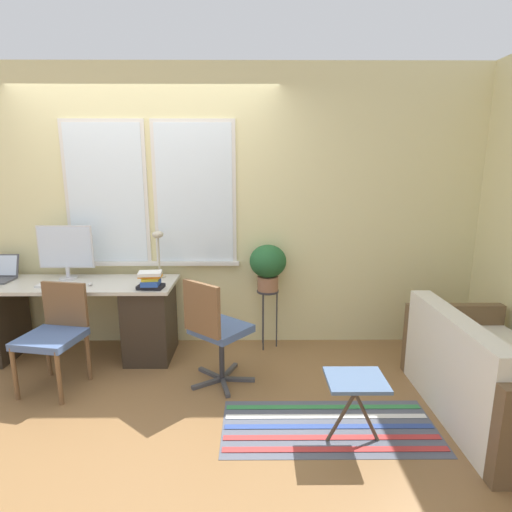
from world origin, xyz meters
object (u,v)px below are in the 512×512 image
mouse (90,284)px  folding_stool (356,385)px  monitor (66,249)px  potted_plant (268,264)px  keyboard (59,285)px  book_stack (151,280)px  couch_loveseat (492,381)px  desk_lamp (158,244)px  plant_stand (268,299)px  office_chair_swivel (215,329)px  desk_chair_wooden (55,332)px

mouse → folding_stool: (2.10, -1.13, -0.34)m
monitor → potted_plant: monitor is taller
keyboard → book_stack: size_ratio=1.61×
couch_loveseat → folding_stool: bearing=104.7°
folding_stool → desk_lamp: bearing=137.5°
folding_stool → book_stack: bearing=145.9°
monitor → mouse: 0.46m
book_stack → plant_stand: book_stack is taller
office_chair_swivel → plant_stand: size_ratio=1.52×
office_chair_swivel → couch_loveseat: (2.00, -0.44, -0.22)m
book_stack → folding_stool: 1.90m
keyboard → book_stack: bearing=-4.8°
monitor → folding_stool: monitor is taller
mouse → couch_loveseat: bearing=-15.2°
desk_lamp → desk_chair_wooden: desk_lamp is taller
office_chair_swivel → plant_stand: office_chair_swivel is taller
book_stack → plant_stand: 1.14m
desk_lamp → couch_loveseat: desk_lamp is taller
keyboard → couch_loveseat: 3.55m
monitor → desk_chair_wooden: monitor is taller
desk_chair_wooden → plant_stand: 1.87m
desk_chair_wooden → plant_stand: bearing=33.0°
desk_chair_wooden → couch_loveseat: 3.32m
office_chair_swivel → couch_loveseat: 2.06m
mouse → desk_chair_wooden: desk_chair_wooden is taller
mouse → desk_lamp: size_ratio=0.13×
desk_chair_wooden → potted_plant: 1.91m
monitor → potted_plant: 1.90m
book_stack → potted_plant: bearing=20.3°
couch_loveseat → plant_stand: 1.95m
mouse → potted_plant: bearing=10.5°
book_stack → monitor: bearing=159.6°
plant_stand → monitor: bearing=-178.1°
book_stack → office_chair_swivel: (0.59, -0.33, -0.31)m
desk_chair_wooden → office_chair_swivel: office_chair_swivel is taller
desk_lamp → desk_chair_wooden: (-0.69, -0.71, -0.59)m
office_chair_swivel → book_stack: bearing=10.7°
book_stack → plant_stand: (1.03, 0.38, -0.30)m
mouse → desk_lamp: desk_lamp is taller
desk_lamp → plant_stand: size_ratio=0.76×
plant_stand → potted_plant: 0.35m
keyboard → plant_stand: keyboard is taller
couch_loveseat → potted_plant: bearing=53.4°
desk_lamp → plant_stand: 1.18m
desk_chair_wooden → couch_loveseat: size_ratio=0.59×
monitor → potted_plant: size_ratio=1.14×
keyboard → desk_chair_wooden: (0.14, -0.41, -0.27)m
plant_stand → potted_plant: potted_plant is taller
desk_lamp → folding_stool: (1.55, -1.42, -0.65)m
book_stack → potted_plant: 1.10m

